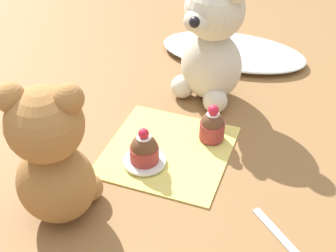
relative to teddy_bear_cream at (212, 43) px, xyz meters
name	(u,v)px	position (x,y,z in m)	size (l,w,h in m)	color
ground_plane	(168,151)	(-0.02, -0.19, -0.12)	(4.00, 4.00, 0.00)	olive
knitted_placemat	(168,150)	(-0.02, -0.19, -0.12)	(0.21, 0.21, 0.01)	#E0D166
tulle_cloth	(233,51)	(0.01, 0.18, -0.11)	(0.34, 0.18, 0.03)	white
teddy_bear_cream	(212,43)	(0.00, 0.00, 0.00)	(0.15, 0.15, 0.25)	beige
teddy_bear_tan	(52,157)	(-0.12, -0.38, -0.01)	(0.14, 0.13, 0.23)	#A3703D
cupcake_near_cream_bear	(212,126)	(0.04, -0.14, -0.09)	(0.04, 0.04, 0.07)	#993333
saucer_plate	(145,161)	(-0.04, -0.24, -0.11)	(0.07, 0.07, 0.01)	silver
cupcake_near_tan_bear	(144,149)	(-0.04, -0.24, -0.09)	(0.05, 0.05, 0.07)	#993333
teaspoon	(277,233)	(0.19, -0.31, -0.12)	(0.10, 0.01, 0.01)	silver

